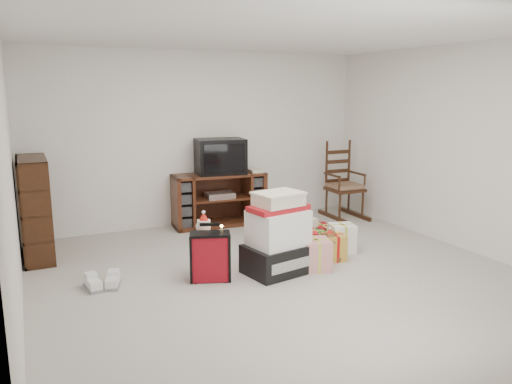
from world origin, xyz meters
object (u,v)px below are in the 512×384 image
at_px(bookshelf, 35,210).
at_px(red_suitcase, 210,256).
at_px(santa_figurine, 267,223).
at_px(crt_television, 220,156).
at_px(teddy_bear, 329,248).
at_px(gift_cluster, 318,241).
at_px(rocking_chair, 342,190).
at_px(sneaker_pair, 103,283).
at_px(gift_pile, 278,239).
at_px(mrs_claus_figurine, 204,249).
at_px(tv_stand, 219,199).

bearing_deg(bookshelf, red_suitcase, -44.94).
bearing_deg(santa_figurine, crt_television, 102.19).
relative_size(bookshelf, teddy_bear, 3.43).
distance_m(teddy_bear, gift_cluster, 0.30).
distance_m(rocking_chair, sneaker_pair, 4.11).
xyz_separation_m(teddy_bear, gift_cluster, (0.04, 0.30, -0.01)).
xyz_separation_m(rocking_chair, teddy_bear, (-1.34, -1.67, -0.27)).
xyz_separation_m(rocking_chair, santa_figurine, (-1.67, -0.72, -0.16)).
bearing_deg(gift_pile, crt_television, 75.00).
bearing_deg(crt_television, sneaker_pair, -131.31).
bearing_deg(crt_television, gift_cluster, -63.90).
distance_m(bookshelf, crt_television, 2.56).
bearing_deg(gift_pile, teddy_bear, -3.29).
xyz_separation_m(bookshelf, gift_cluster, (3.09, -1.29, -0.42)).
xyz_separation_m(rocking_chair, red_suitcase, (-2.80, -1.67, -0.16)).
bearing_deg(gift_cluster, crt_television, 109.22).
bearing_deg(santa_figurine, red_suitcase, -140.17).
height_order(mrs_claus_figurine, crt_television, crt_television).
xyz_separation_m(santa_figurine, sneaker_pair, (-2.18, -0.68, -0.20)).
height_order(bookshelf, gift_pile, bookshelf).
distance_m(red_suitcase, mrs_claus_figurine, 0.29).
height_order(bookshelf, red_suitcase, bookshelf).
bearing_deg(sneaker_pair, red_suitcase, -12.07).
distance_m(teddy_bear, santa_figurine, 1.01).
bearing_deg(sneaker_pair, tv_stand, 44.50).
distance_m(red_suitcase, santa_figurine, 1.48).
bearing_deg(rocking_chair, teddy_bear, -127.22).
bearing_deg(red_suitcase, santa_figurine, 59.32).
distance_m(tv_stand, gift_cluster, 1.84).
xyz_separation_m(red_suitcase, crt_television, (0.90, 2.01, 0.76)).
bearing_deg(tv_stand, sneaker_pair, -134.00).
xyz_separation_m(red_suitcase, gift_cluster, (1.50, 0.30, -0.11)).
distance_m(gift_pile, teddy_bear, 0.76).
distance_m(red_suitcase, sneaker_pair, 1.10).
bearing_deg(tv_stand, teddy_bear, -70.28).
xyz_separation_m(gift_pile, gift_cluster, (0.76, 0.39, -0.24)).
bearing_deg(gift_pile, santa_figurine, 58.76).
xyz_separation_m(gift_pile, crt_television, (0.16, 2.10, 0.63)).
distance_m(tv_stand, sneaker_pair, 2.62).
relative_size(rocking_chair, crt_television, 1.67).
bearing_deg(rocking_chair, gift_cluster, -131.86).
bearing_deg(bookshelf, mrs_claus_figurine, -38.65).
bearing_deg(tv_stand, crt_television, -7.51).
xyz_separation_m(bookshelf, santa_figurine, (2.72, -0.64, -0.31)).
xyz_separation_m(bookshelf, red_suitcase, (1.59, -1.58, -0.31)).
bearing_deg(gift_pile, gift_cluster, 16.65).
xyz_separation_m(tv_stand, gift_cluster, (0.62, -1.72, -0.24)).
bearing_deg(gift_cluster, bookshelf, 157.38).
height_order(tv_stand, mrs_claus_figurine, tv_stand).
distance_m(santa_figurine, sneaker_pair, 2.29).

